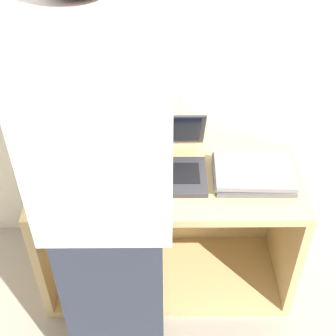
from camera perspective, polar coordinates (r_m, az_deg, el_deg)
The scene contains 7 objects.
ground_plane at distance 2.30m, azimuth 0.04°, elevation -17.68°, with size 12.00×12.00×0.00m, color #9E9384.
wall_back at distance 1.96m, azimuth -0.10°, elevation 17.80°, with size 8.00×0.05×2.40m.
cart at distance 2.23m, azimuth -0.03°, elevation -6.52°, with size 1.13×0.49×0.65m.
laptop_open at distance 1.96m, azimuth -0.03°, elevation 0.89°, with size 0.32×0.35×0.23m.
laptop_stack_left at distance 1.94m, azimuth -10.37°, elevation 0.14°, with size 0.34×0.26×0.13m.
laptop_stack_right at distance 1.97m, azimuth 10.33°, elevation -0.65°, with size 0.33×0.26×0.06m.
person at distance 1.44m, azimuth -7.56°, elevation -5.19°, with size 0.40×0.54×1.83m.
Camera 1 is at (-0.01, -1.21, 1.96)m, focal length 50.00 mm.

